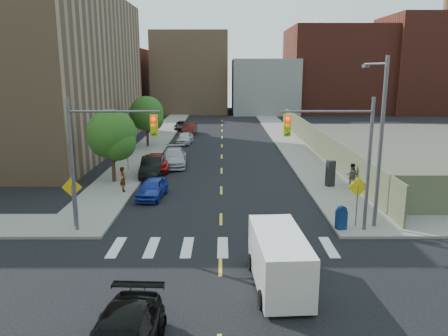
{
  "coord_description": "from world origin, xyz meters",
  "views": [
    {
      "loc": [
        0.11,
        -15.51,
        8.37
      ],
      "look_at": [
        0.19,
        12.3,
        2.0
      ],
      "focal_mm": 35.0,
      "sensor_mm": 36.0,
      "label": 1
    }
  ],
  "objects_px": {
    "parked_car_grey": "(182,125)",
    "pedestrian_west": "(123,179)",
    "parked_car_red": "(156,162)",
    "cargo_van": "(278,257)",
    "parked_car_maroon": "(189,129)",
    "payphone": "(330,173)",
    "parked_car_blue": "(152,188)",
    "parked_car_black": "(152,167)",
    "parked_car_white": "(185,138)",
    "parked_car_silver": "(174,157)",
    "mailbox": "(341,218)",
    "pedestrian_east": "(352,175)"
  },
  "relations": [
    {
      "from": "parked_car_white",
      "to": "cargo_van",
      "type": "distance_m",
      "value": 33.62
    },
    {
      "from": "pedestrian_east",
      "to": "payphone",
      "type": "bearing_deg",
      "value": 7.32
    },
    {
      "from": "parked_car_white",
      "to": "parked_car_black",
      "type": "bearing_deg",
      "value": -89.55
    },
    {
      "from": "parked_car_maroon",
      "to": "cargo_van",
      "type": "xyz_separation_m",
      "value": [
        6.48,
        -40.2,
        0.4
      ]
    },
    {
      "from": "parked_car_black",
      "to": "cargo_van",
      "type": "relative_size",
      "value": 0.95
    },
    {
      "from": "parked_car_black",
      "to": "parked_car_white",
      "type": "bearing_deg",
      "value": 81.82
    },
    {
      "from": "parked_car_white",
      "to": "parked_car_grey",
      "type": "height_order",
      "value": "parked_car_white"
    },
    {
      "from": "parked_car_blue",
      "to": "parked_car_silver",
      "type": "height_order",
      "value": "parked_car_silver"
    },
    {
      "from": "parked_car_blue",
      "to": "payphone",
      "type": "distance_m",
      "value": 12.56
    },
    {
      "from": "parked_car_black",
      "to": "parked_car_maroon",
      "type": "height_order",
      "value": "parked_car_black"
    },
    {
      "from": "parked_car_silver",
      "to": "parked_car_maroon",
      "type": "height_order",
      "value": "parked_car_silver"
    },
    {
      "from": "parked_car_blue",
      "to": "pedestrian_west",
      "type": "distance_m",
      "value": 2.38
    },
    {
      "from": "parked_car_red",
      "to": "pedestrian_west",
      "type": "height_order",
      "value": "pedestrian_west"
    },
    {
      "from": "parked_car_silver",
      "to": "parked_car_white",
      "type": "distance_m",
      "value": 11.35
    },
    {
      "from": "parked_car_white",
      "to": "mailbox",
      "type": "relative_size",
      "value": 3.11
    },
    {
      "from": "parked_car_black",
      "to": "mailbox",
      "type": "relative_size",
      "value": 3.66
    },
    {
      "from": "pedestrian_west",
      "to": "parked_car_maroon",
      "type": "bearing_deg",
      "value": -29.39
    },
    {
      "from": "parked_car_black",
      "to": "parked_car_white",
      "type": "height_order",
      "value": "parked_car_black"
    },
    {
      "from": "parked_car_red",
      "to": "cargo_van",
      "type": "relative_size",
      "value": 0.99
    },
    {
      "from": "parked_car_red",
      "to": "parked_car_silver",
      "type": "relative_size",
      "value": 0.91
    },
    {
      "from": "pedestrian_west",
      "to": "pedestrian_east",
      "type": "distance_m",
      "value": 15.92
    },
    {
      "from": "mailbox",
      "to": "parked_car_red",
      "type": "bearing_deg",
      "value": 116.9
    },
    {
      "from": "payphone",
      "to": "pedestrian_east",
      "type": "distance_m",
      "value": 1.47
    },
    {
      "from": "parked_car_white",
      "to": "parked_car_maroon",
      "type": "bearing_deg",
      "value": 95.35
    },
    {
      "from": "mailbox",
      "to": "pedestrian_east",
      "type": "height_order",
      "value": "pedestrian_east"
    },
    {
      "from": "parked_car_silver",
      "to": "pedestrian_west",
      "type": "relative_size",
      "value": 3.09
    },
    {
      "from": "parked_car_white",
      "to": "parked_car_grey",
      "type": "distance_m",
      "value": 11.64
    },
    {
      "from": "parked_car_blue",
      "to": "pedestrian_east",
      "type": "height_order",
      "value": "pedestrian_east"
    },
    {
      "from": "parked_car_silver",
      "to": "payphone",
      "type": "xyz_separation_m",
      "value": [
        11.97,
        -7.35,
        0.31
      ]
    },
    {
      "from": "parked_car_black",
      "to": "parked_car_white",
      "type": "distance_m",
      "value": 15.21
    },
    {
      "from": "parked_car_red",
      "to": "mailbox",
      "type": "bearing_deg",
      "value": -54.95
    },
    {
      "from": "parked_car_silver",
      "to": "cargo_van",
      "type": "xyz_separation_m",
      "value": [
        6.48,
        -21.63,
        0.38
      ]
    },
    {
      "from": "mailbox",
      "to": "pedestrian_west",
      "type": "relative_size",
      "value": 0.73
    },
    {
      "from": "parked_car_grey",
      "to": "pedestrian_east",
      "type": "xyz_separation_m",
      "value": [
        14.7,
        -30.58,
        0.39
      ]
    },
    {
      "from": "payphone",
      "to": "parked_car_black",
      "type": "bearing_deg",
      "value": 148.0
    },
    {
      "from": "parked_car_grey",
      "to": "cargo_van",
      "type": "distance_m",
      "value": 45.23
    },
    {
      "from": "parked_car_blue",
      "to": "parked_car_white",
      "type": "relative_size",
      "value": 0.98
    },
    {
      "from": "payphone",
      "to": "parked_car_blue",
      "type": "bearing_deg",
      "value": 173.8
    },
    {
      "from": "parked_car_white",
      "to": "payphone",
      "type": "height_order",
      "value": "payphone"
    },
    {
      "from": "parked_car_grey",
      "to": "pedestrian_west",
      "type": "bearing_deg",
      "value": -92.33
    },
    {
      "from": "cargo_van",
      "to": "parked_car_black",
      "type": "bearing_deg",
      "value": 110.16
    },
    {
      "from": "parked_car_silver",
      "to": "parked_car_white",
      "type": "xyz_separation_m",
      "value": [
        0.0,
        11.35,
        -0.1
      ]
    },
    {
      "from": "parked_car_maroon",
      "to": "mailbox",
      "type": "distance_m",
      "value": 36.02
    },
    {
      "from": "parked_car_red",
      "to": "pedestrian_east",
      "type": "relative_size",
      "value": 2.81
    },
    {
      "from": "parked_car_black",
      "to": "cargo_van",
      "type": "height_order",
      "value": "cargo_van"
    },
    {
      "from": "parked_car_white",
      "to": "pedestrian_west",
      "type": "distance_m",
      "value": 20.21
    },
    {
      "from": "parked_car_white",
      "to": "parked_car_red",
      "type": "bearing_deg",
      "value": -90.31
    },
    {
      "from": "cargo_van",
      "to": "pedestrian_west",
      "type": "height_order",
      "value": "cargo_van"
    },
    {
      "from": "parked_car_black",
      "to": "pedestrian_west",
      "type": "relative_size",
      "value": 2.69
    },
    {
      "from": "parked_car_blue",
      "to": "parked_car_white",
      "type": "xyz_separation_m",
      "value": [
        0.36,
        21.06,
        0.01
      ]
    }
  ]
}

